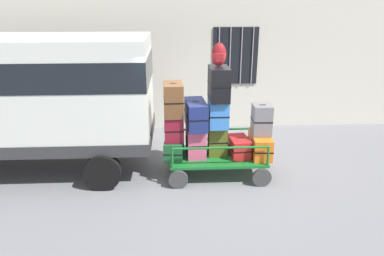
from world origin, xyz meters
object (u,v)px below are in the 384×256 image
Objects in this scene: van at (27,91)px; suitcase_left_bottom at (174,147)px; suitcase_left_middle at (174,128)px; suitcase_center_top at (219,84)px; luggage_cart at (217,158)px; suitcase_center_bottom at (217,141)px; suitcase_center_middle at (218,113)px; suitcase_midright_bottom at (239,147)px; suitcase_right_bottom at (260,144)px; suitcase_right_middle at (262,120)px; suitcase_left_top at (173,99)px; backpack at (219,55)px; suitcase_midleft_middle at (196,114)px; suitcase_midleft_bottom at (196,141)px.

van reaches higher than suitcase_left_bottom.
suitcase_center_top is at bearing 2.07° from suitcase_left_middle.
luggage_cart is 3.16× the size of suitcase_center_bottom.
suitcase_center_bottom is at bearing 2.37° from suitcase_left_middle.
suitcase_left_middle is at bearing -176.58° from suitcase_center_middle.
luggage_cart is 0.51m from suitcase_midright_bottom.
suitcase_right_bottom is 1.50× the size of suitcase_right_middle.
suitcase_left_top reaches higher than suitcase_left_middle.
luggage_cart is 1.20m from suitcase_right_middle.
suitcase_left_bottom is at bearing -178.56° from backpack.
suitcase_center_middle reaches higher than suitcase_midleft_middle.
suitcase_right_bottom reaches higher than suitcase_left_bottom.
suitcase_left_middle is 0.82× the size of suitcase_right_middle.
suitcase_left_top is 0.93m from suitcase_center_top.
suitcase_left_middle is 1.13× the size of backpack.
suitcase_midleft_middle is at bearing 176.12° from suitcase_center_bottom.
van is 7.34× the size of suitcase_center_top.
suitcase_left_middle reaches higher than suitcase_center_bottom.
suitcase_left_top is at bearing -90.00° from suitcase_left_bottom.
suitcase_right_bottom is (1.75, -0.01, 0.04)m from suitcase_left_bottom.
suitcase_midright_bottom is 1.90m from backpack.
suitcase_left_middle reaches higher than suitcase_midleft_bottom.
van is 7.89× the size of suitcase_center_bottom.
van is at bearing 172.31° from suitcase_midleft_middle.
luggage_cart is at bearing 90.00° from suitcase_center_top.
suitcase_left_top is 0.75× the size of suitcase_midleft_middle.
van is 8.17× the size of suitcase_midleft_bottom.
luggage_cart is at bearing -4.19° from suitcase_midleft_middle.
suitcase_right_bottom is at bearing -2.28° from backpack.
suitcase_midright_bottom is (4.25, -0.51, -1.09)m from van.
suitcase_left_top reaches higher than suitcase_right_bottom.
suitcase_right_bottom is (0.88, -0.01, -0.09)m from suitcase_center_bottom.
suitcase_left_middle is 0.87× the size of suitcase_center_middle.
suitcase_midleft_middle is at bearing 178.22° from suitcase_center_middle.
van is at bearing 169.93° from suitcase_left_middle.
suitcase_midright_bottom is 0.69× the size of suitcase_right_bottom.
suitcase_midleft_bottom is 0.90× the size of suitcase_center_top.
suitcase_center_middle reaches higher than suitcase_midleft_bottom.
luggage_cart is 2.51× the size of suitcase_left_bottom.
backpack is at bearing 2.22° from suitcase_left_top.
suitcase_center_middle is 0.63× the size of suitcase_right_bottom.
luggage_cart is at bearing 2.21° from suitcase_left_middle.
suitcase_midleft_bottom is 1.38× the size of backpack.
suitcase_midright_bottom is at bearing -5.52° from suitcase_center_middle.
suitcase_left_top is 0.99m from suitcase_midleft_bottom.
suitcase_right_bottom is 2.09× the size of backpack.
suitcase_midright_bottom is at bearing -1.37° from suitcase_left_bottom.
suitcase_midright_bottom is at bearing -3.43° from suitcase_center_bottom.
suitcase_center_top is (0.44, -0.03, 0.62)m from suitcase_midleft_middle.
suitcase_midleft_bottom is at bearing -179.07° from backpack.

